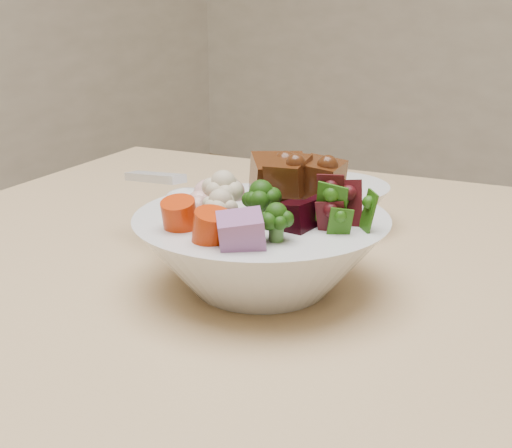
% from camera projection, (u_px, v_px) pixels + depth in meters
% --- Properties ---
extents(food_bowl, '(0.24, 0.24, 0.13)m').
position_uv_depth(food_bowl, '(264.00, 246.00, 0.67)').
color(food_bowl, silver).
rests_on(food_bowl, dining_table).
extents(soup_spoon, '(0.16, 0.07, 0.03)m').
position_uv_depth(soup_spoon, '(180.00, 193.00, 0.74)').
color(soup_spoon, silver).
rests_on(soup_spoon, food_bowl).
extents(side_bowl, '(0.15, 0.15, 0.05)m').
position_uv_depth(side_bowl, '(328.00, 205.00, 0.86)').
color(side_bowl, silver).
rests_on(side_bowl, dining_table).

